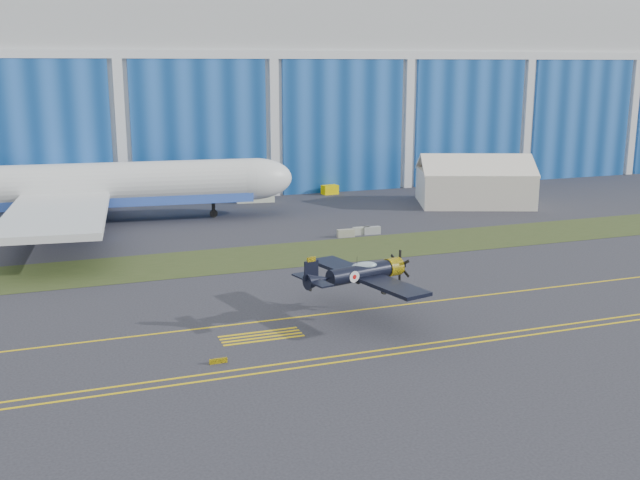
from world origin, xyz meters
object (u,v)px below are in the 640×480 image
object	(u,v)px
jetliner	(71,138)
tug	(330,190)
warbird	(360,273)
shipping_container	(255,194)
tent	(475,179)

from	to	relation	value
jetliner	tug	distance (m)	39.54
warbird	tug	xyz separation A→B (m)	(17.94, 54.38, -3.00)
tug	shipping_container	bearing A→B (deg)	-176.51
jetliner	tent	world-z (taller)	jetliner
warbird	tent	xyz separation A→B (m)	(34.16, 39.79, -0.11)
jetliner	tug	xyz separation A→B (m)	(37.03, 9.70, -9.92)
warbird	shipping_container	bearing A→B (deg)	70.27
warbird	tug	bearing A→B (deg)	58.11
shipping_container	tug	bearing A→B (deg)	18.05
warbird	shipping_container	world-z (taller)	warbird
warbird	jetliner	xyz separation A→B (m)	(-19.09, 44.69, 6.92)
shipping_container	jetliner	bearing A→B (deg)	-156.50
jetliner	shipping_container	size ratio (longest dim) A/B	12.25
tent	shipping_container	size ratio (longest dim) A/B	3.41
warbird	jetliner	bearing A→B (deg)	99.50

